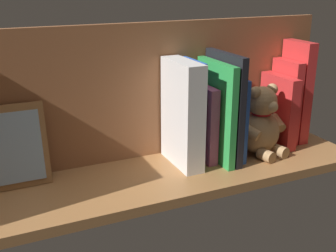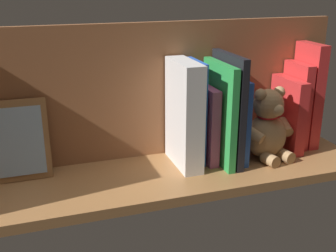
{
  "view_description": "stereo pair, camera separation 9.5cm",
  "coord_description": "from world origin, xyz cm",
  "px_view_note": "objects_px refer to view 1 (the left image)",
  "views": [
    {
      "loc": [
        36.97,
        81.24,
        42.24
      ],
      "look_at": [
        0.0,
        0.0,
        10.77
      ],
      "focal_mm": 45.66,
      "sensor_mm": 36.0,
      "label": 1
    },
    {
      "loc": [
        28.17,
        84.7,
        42.24
      ],
      "look_at": [
        0.0,
        0.0,
        10.77
      ],
      "focal_mm": 45.66,
      "sensor_mm": 36.0,
      "label": 2
    }
  ],
  "objects_px": {
    "teddy_bear": "(262,124)",
    "picture_frame_leaning": "(11,147)",
    "dictionary_thick_white": "(182,114)",
    "book_0": "(296,92)"
  },
  "relations": [
    {
      "from": "teddy_bear",
      "to": "picture_frame_leaning",
      "type": "bearing_deg",
      "value": -18.49
    },
    {
      "from": "dictionary_thick_white",
      "to": "picture_frame_leaning",
      "type": "bearing_deg",
      "value": -6.93
    },
    {
      "from": "picture_frame_leaning",
      "to": "teddy_bear",
      "type": "bearing_deg",
      "value": 172.91
    },
    {
      "from": "book_0",
      "to": "dictionary_thick_white",
      "type": "xyz_separation_m",
      "value": [
        0.35,
        0.02,
        -0.01
      ]
    },
    {
      "from": "dictionary_thick_white",
      "to": "picture_frame_leaning",
      "type": "xyz_separation_m",
      "value": [
        0.37,
        -0.05,
        -0.04
      ]
    },
    {
      "from": "dictionary_thick_white",
      "to": "teddy_bear",
      "type": "bearing_deg",
      "value": 172.62
    },
    {
      "from": "teddy_bear",
      "to": "dictionary_thick_white",
      "type": "xyz_separation_m",
      "value": [
        0.21,
        -0.03,
        0.05
      ]
    },
    {
      "from": "book_0",
      "to": "teddy_bear",
      "type": "relative_size",
      "value": 1.51
    },
    {
      "from": "teddy_bear",
      "to": "picture_frame_leaning",
      "type": "relative_size",
      "value": 1.0
    },
    {
      "from": "dictionary_thick_white",
      "to": "picture_frame_leaning",
      "type": "relative_size",
      "value": 1.4
    }
  ]
}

